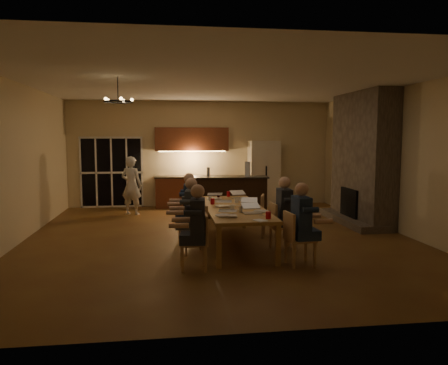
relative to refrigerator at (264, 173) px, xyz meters
The scene contains 45 objects.
floor 4.67m from the refrigerator, 114.60° to the right, with size 9.00×9.00×0.00m, color brown.
back_wall 2.03m from the refrigerator, 168.98° to the left, with size 8.00×0.04×3.20m, color beige.
left_wall 7.25m from the refrigerator, 144.97° to the right, with size 0.04×9.00×3.20m, color beige.
right_wall 4.70m from the refrigerator, 62.94° to the right, with size 0.04×9.00×3.20m, color beige.
ceiling 5.08m from the refrigerator, 114.60° to the right, with size 8.00×9.00×0.04m, color white.
french_doors 4.61m from the refrigerator, behind, with size 1.86×0.08×2.10m, color black.
fireplace 3.51m from the refrigerator, 58.61° to the right, with size 0.58×2.50×3.20m, color #5F564A.
kitchenette 2.21m from the refrigerator, behind, with size 2.24×0.68×2.40m, color brown, non-canonical shape.
refrigerator is the anchor object (origin of this frame).
dining_table 5.06m from the refrigerator, 109.50° to the right, with size 1.10×3.20×0.75m, color #B08246.
bar_island 2.25m from the refrigerator, 126.86° to the right, with size 2.01×0.68×1.08m, color black.
chair_left_near 6.80m from the refrigerator, 112.34° to the right, with size 0.44×0.44×0.89m, color tan, non-canonical shape.
chair_left_mid 5.88m from the refrigerator, 115.39° to the right, with size 0.44×0.44×0.89m, color tan, non-canonical shape.
chair_left_far 4.81m from the refrigerator, 121.79° to the right, with size 0.44×0.44×0.89m, color tan, non-canonical shape.
chair_right_near 6.35m from the refrigerator, 97.39° to the right, with size 0.44×0.44×0.89m, color tan, non-canonical shape.
chair_right_mid 5.35m from the refrigerator, 98.96° to the right, with size 0.44×0.44×0.89m, color tan, non-canonical shape.
chair_right_far 4.28m from the refrigerator, 100.50° to the right, with size 0.44×0.44×0.89m, color tan, non-canonical shape.
person_left_near 6.85m from the refrigerator, 111.50° to the right, with size 0.60×0.60×1.38m, color #262931, non-canonical shape.
person_right_near 6.39m from the refrigerator, 97.38° to the right, with size 0.60×0.60×1.38m, color navy, non-canonical shape.
person_left_mid 5.82m from the refrigerator, 115.91° to the right, with size 0.60×0.60×1.38m, color #3D4448, non-canonical shape.
person_right_mid 5.32m from the refrigerator, 98.71° to the right, with size 0.60×0.60×1.38m, color #262931, non-canonical shape.
person_left_far 4.89m from the refrigerator, 121.06° to the right, with size 0.60×0.60×1.38m, color navy, non-canonical shape.
standing_person 4.07m from the refrigerator, 164.74° to the right, with size 0.58×0.38×1.60m, color silver.
chandelier 6.43m from the refrigerator, 128.30° to the right, with size 0.52×0.52×0.03m, color black.
laptop_a 6.07m from the refrigerator, 108.74° to the right, with size 0.32×0.28×0.23m, color silver, non-canonical shape.
laptop_b 5.71m from the refrigerator, 104.92° to the right, with size 0.32×0.28×0.23m, color silver, non-canonical shape.
laptop_c 5.02m from the refrigerator, 111.85° to the right, with size 0.32×0.28×0.23m, color silver, non-canonical shape.
laptop_d 5.00m from the refrigerator, 106.09° to the right, with size 0.32×0.28×0.23m, color silver, non-canonical shape.
laptop_e 4.07m from the refrigerator, 118.32° to the right, with size 0.32×0.28×0.23m, color silver, non-canonical shape.
laptop_f 3.87m from the refrigerator, 110.83° to the right, with size 0.32×0.28×0.23m, color silver, non-canonical shape.
mug_front 5.42m from the refrigerator, 109.02° to the right, with size 0.08×0.08×0.10m, color white.
mug_mid 4.47m from the refrigerator, 110.10° to the right, with size 0.08×0.08×0.10m, color white.
mug_back 4.44m from the refrigerator, 117.63° to the right, with size 0.08×0.08×0.10m, color white.
redcup_near 6.20m from the refrigerator, 102.15° to the right, with size 0.09×0.09×0.12m, color red.
redcup_mid 4.83m from the refrigerator, 115.26° to the right, with size 0.08×0.08×0.12m, color red.
redcup_far 3.63m from the refrigerator, 115.70° to the right, with size 0.08×0.08×0.12m, color red.
can_silver 5.67m from the refrigerator, 107.07° to the right, with size 0.06×0.06×0.12m, color #B2B2B7.
can_cola 3.86m from the refrigerator, 118.10° to the right, with size 0.06×0.06×0.12m, color #3F0F0C.
can_right 4.66m from the refrigerator, 106.43° to the right, with size 0.07×0.07×0.12m, color #B2B2B7.
plate_near 5.51m from the refrigerator, 103.32° to the right, with size 0.28×0.28×0.02m, color white.
plate_left 6.03m from the refrigerator, 109.57° to the right, with size 0.27×0.27×0.02m, color white.
plate_far 4.17m from the refrigerator, 108.40° to the right, with size 0.24×0.24×0.02m, color white.
notepad 6.40m from the refrigerator, 103.38° to the right, with size 0.16×0.22×0.01m, color white.
bar_bottle 2.50m from the refrigerator, 138.76° to the right, with size 0.08×0.08×0.24m, color #99999E.
bar_blender 2.07m from the refrigerator, 114.83° to the right, with size 0.13×0.13×0.40m, color silver.
Camera 1 is at (-1.10, -8.94, 2.11)m, focal length 35.00 mm.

